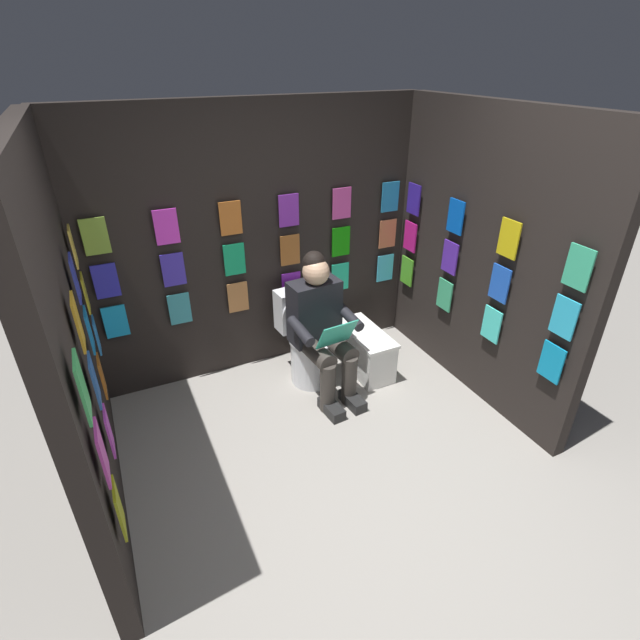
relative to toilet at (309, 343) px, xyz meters
name	(u,v)px	position (x,y,z in m)	size (l,w,h in m)	color
ground_plane	(386,531)	(0.24, 1.65, -0.33)	(30.00, 30.00, 0.00)	gray
display_wall_back	(259,243)	(0.24, -0.45, 0.78)	(2.87, 0.14, 2.22)	black
display_wall_left	(483,259)	(-1.19, 0.62, 0.78)	(0.14, 2.04, 2.22)	black
display_wall_right	(72,346)	(1.67, 0.62, 0.78)	(0.14, 2.04, 2.22)	black
toilet	(309,343)	(0.00, 0.00, 0.00)	(0.42, 0.57, 0.77)	white
person_reading	(322,327)	(-0.02, 0.23, 0.27)	(0.55, 0.71, 1.19)	black
comic_longbox_near	(364,350)	(-0.48, 0.13, -0.13)	(0.30, 0.65, 0.39)	white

